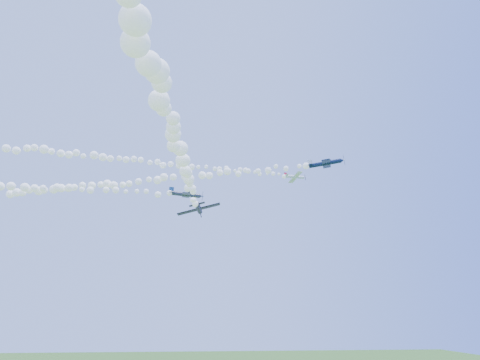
{
  "coord_description": "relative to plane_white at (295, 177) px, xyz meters",
  "views": [
    {
      "loc": [
        1.11,
        -89.54,
        17.7
      ],
      "look_at": [
        9.23,
        -6.55,
        45.68
      ],
      "focal_mm": 30.0,
      "sensor_mm": 36.0,
      "label": 1
    }
  ],
  "objects": [
    {
      "name": "smoke_trail_white",
      "position": [
        -36.1,
        -7.95,
        -0.31
      ],
      "size": [
        68.44,
        16.95,
        2.81
      ],
      "primitive_type": null,
      "color": "white"
    },
    {
      "name": "smoke_trail_black",
      "position": [
        -28.76,
        -67.99,
        -18.6
      ],
      "size": [
        7.8,
        64.01,
        2.98
      ],
      "primitive_type": null,
      "color": "white"
    },
    {
      "name": "plane_navy",
      "position": [
        1.03,
        -24.0,
        -5.08
      ],
      "size": [
        7.94,
        8.4,
        2.3
      ],
      "rotation": [
        0.15,
        -0.09,
        -0.36
      ],
      "color": "#0E1B3E"
    },
    {
      "name": "plane_white",
      "position": [
        0.0,
        0.0,
        0.0
      ],
      "size": [
        6.57,
        6.89,
        1.77
      ],
      "rotation": [
        -0.17,
        -0.04,
        0.22
      ],
      "color": "white"
    },
    {
      "name": "plane_grey",
      "position": [
        -28.66,
        -23.27,
        -12.77
      ],
      "size": [
        7.16,
        7.52,
        2.59
      ],
      "rotation": [
        0.16,
        0.06,
        0.08
      ],
      "color": "#34384C"
    },
    {
      "name": "smoke_trail_navy",
      "position": [
        -39.63,
        -8.56,
        -5.3
      ],
      "size": [
        77.03,
        31.08,
        3.11
      ],
      "primitive_type": null,
      "color": "white"
    },
    {
      "name": "plane_black",
      "position": [
        -25.91,
        -33.81,
        -18.34
      ],
      "size": [
        7.53,
        7.37,
        2.31
      ],
      "rotation": [
        -0.26,
        -0.04,
        1.49
      ],
      "color": "black"
    }
  ]
}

